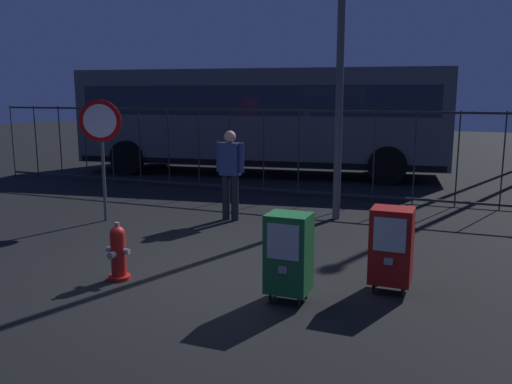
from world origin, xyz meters
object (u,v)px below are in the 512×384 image
Objects in this scene: newspaper_box_secondary at (391,246)px; fire_hydrant at (118,253)px; street_light_near_left at (342,13)px; newspaper_box_primary at (289,253)px; bus_near at (260,115)px; pedestrian at (230,170)px; stop_sign at (101,135)px.

fire_hydrant is at bearing -165.89° from newspaper_box_secondary.
newspaper_box_primary is at bearing -84.11° from street_light_near_left.
newspaper_box_secondary is (1.04, 0.73, 0.00)m from newspaper_box_primary.
street_light_near_left is at bearing -62.89° from bus_near.
bus_near is at bearing 100.15° from fire_hydrant.
pedestrian reaches higher than newspaper_box_primary.
bus_near is at bearing 124.83° from street_light_near_left.
newspaper_box_primary is 0.09× the size of bus_near.
street_light_near_left is (1.81, 0.84, 2.79)m from pedestrian.
street_light_near_left is (-1.47, 3.52, 3.17)m from newspaper_box_secondary.
newspaper_box_secondary is 9.90m from bus_near.
stop_sign is (-5.43, 1.76, 1.03)m from newspaper_box_secondary.
street_light_near_left is at bearing 24.83° from pedestrian.
newspaper_box_primary is at bearing -144.93° from newspaper_box_secondary.
fire_hydrant is 0.73× the size of newspaper_box_secondary.
bus_near is (-1.65, 5.82, 0.76)m from pedestrian.
newspaper_box_secondary is 0.09× the size of bus_near.
fire_hydrant is 0.73× the size of newspaper_box_primary.
fire_hydrant is at bearing -112.50° from street_light_near_left.
stop_sign is at bearing 129.88° from fire_hydrant.
newspaper_box_primary is at bearing -74.79° from bus_near.
fire_hydrant is at bearing -87.58° from bus_near.
pedestrian is 0.16× the size of bus_near.
bus_near is (0.49, 6.74, 0.11)m from stop_sign.
fire_hydrant is at bearing -89.72° from pedestrian.
fire_hydrant is 3.38m from newspaper_box_secondary.
stop_sign reaches higher than newspaper_box_secondary.
bus_near is at bearing 120.17° from newspaper_box_secondary.
street_light_near_left is at bearing 112.73° from newspaper_box_secondary.
newspaper_box_secondary is at bearing -67.27° from street_light_near_left.
stop_sign is at bearing 150.47° from newspaper_box_primary.
street_light_near_left is (3.96, 1.76, 2.14)m from stop_sign.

